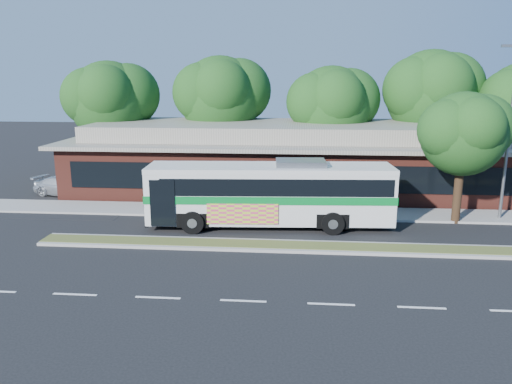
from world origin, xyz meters
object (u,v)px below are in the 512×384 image
(transit_bus, at_px, (271,190))
(sidewalk_tree, at_px, (469,132))
(lamp_post, at_px, (509,129))
(sedan, at_px, (65,186))

(transit_bus, distance_m, sidewalk_tree, 10.48)
(sidewalk_tree, bearing_deg, transit_bus, -170.87)
(transit_bus, xyz_separation_m, sidewalk_tree, (9.96, 1.60, 2.84))
(lamp_post, xyz_separation_m, sidewalk_tree, (-2.16, -0.60, -0.14))
(lamp_post, bearing_deg, sedan, 172.49)
(lamp_post, distance_m, sedan, 26.28)
(lamp_post, height_order, transit_bus, lamp_post)
(sedan, bearing_deg, transit_bus, -98.61)
(lamp_post, bearing_deg, transit_bus, -169.73)
(transit_bus, height_order, sidewalk_tree, sidewalk_tree)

